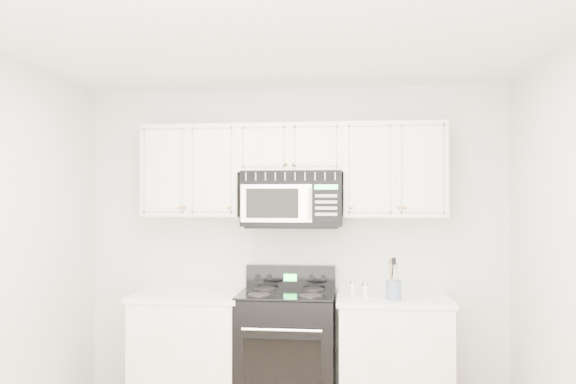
# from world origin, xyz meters

# --- Properties ---
(room) EXTENTS (3.51, 3.51, 2.61)m
(room) POSITION_xyz_m (0.00, 0.00, 1.30)
(room) COLOR #967151
(room) RESTS_ON ground
(base_cabinet_left) EXTENTS (0.86, 0.65, 0.92)m
(base_cabinet_left) POSITION_xyz_m (-0.80, 1.44, 0.43)
(base_cabinet_left) COLOR beige
(base_cabinet_left) RESTS_ON ground
(base_cabinet_right) EXTENTS (0.86, 0.65, 0.92)m
(base_cabinet_right) POSITION_xyz_m (0.80, 1.44, 0.43)
(base_cabinet_right) COLOR beige
(base_cabinet_right) RESTS_ON ground
(range) EXTENTS (0.74, 0.68, 1.12)m
(range) POSITION_xyz_m (-0.02, 1.44, 0.48)
(range) COLOR black
(range) RESTS_ON ground
(upper_cabinets) EXTENTS (2.44, 0.37, 0.75)m
(upper_cabinets) POSITION_xyz_m (0.00, 1.58, 1.93)
(upper_cabinets) COLOR beige
(upper_cabinets) RESTS_ON ground
(microwave) EXTENTS (0.79, 0.45, 0.44)m
(microwave) POSITION_xyz_m (0.01, 1.55, 1.67)
(microwave) COLOR black
(microwave) RESTS_ON ground
(utensil_crock) EXTENTS (0.11, 0.11, 0.31)m
(utensil_crock) POSITION_xyz_m (0.79, 1.29, 1.00)
(utensil_crock) COLOR slate
(utensil_crock) RESTS_ON base_cabinet_right
(shaker_salt) EXTENTS (0.05, 0.05, 0.11)m
(shaker_salt) POSITION_xyz_m (0.49, 1.46, 0.97)
(shaker_salt) COLOR silver
(shaker_salt) RESTS_ON base_cabinet_right
(shaker_pepper) EXTENTS (0.05, 0.05, 0.11)m
(shaker_pepper) POSITION_xyz_m (0.59, 1.33, 0.98)
(shaker_pepper) COLOR silver
(shaker_pepper) RESTS_ON base_cabinet_right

